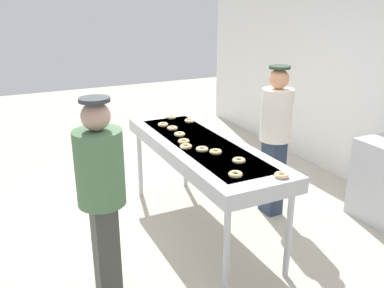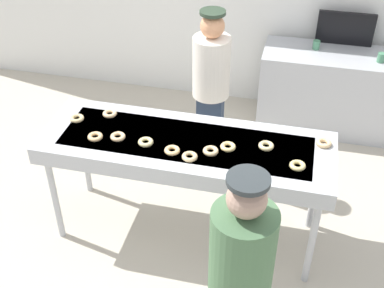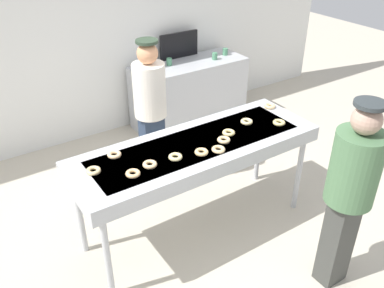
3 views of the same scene
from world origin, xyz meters
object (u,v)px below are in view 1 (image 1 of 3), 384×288
at_px(plain_donut_1, 171,117).
at_px(plain_donut_6, 216,152).
at_px(plain_donut_2, 235,174).
at_px(plain_donut_11, 281,175).
at_px(plain_donut_8, 184,141).
at_px(plain_donut_9, 163,125).
at_px(plain_donut_4, 189,121).
at_px(plain_donut_0, 239,160).
at_px(plain_donut_3, 172,128).
at_px(plain_donut_10, 180,134).
at_px(plain_donut_5, 186,146).
at_px(customer_waiting, 101,188).
at_px(worker_baker, 275,132).
at_px(fryer_conveyor, 202,150).
at_px(plain_donut_7, 202,149).

distance_m(plain_donut_1, plain_donut_6, 1.30).
bearing_deg(plain_donut_2, plain_donut_11, 61.40).
height_order(plain_donut_8, plain_donut_9, same).
bearing_deg(plain_donut_4, plain_donut_2, -12.10).
height_order(plain_donut_6, plain_donut_11, same).
distance_m(plain_donut_4, plain_donut_11, 1.77).
relative_size(plain_donut_0, plain_donut_3, 1.00).
bearing_deg(plain_donut_10, plain_donut_5, -15.03).
relative_size(plain_donut_8, customer_waiting, 0.07).
distance_m(plain_donut_10, worker_baker, 1.07).
relative_size(fryer_conveyor, plain_donut_4, 19.41).
distance_m(plain_donut_1, plain_donut_4, 0.27).
bearing_deg(plain_donut_10, plain_donut_3, 175.55).
bearing_deg(plain_donut_9, plain_donut_11, 10.63).
relative_size(plain_donut_1, plain_donut_8, 1.00).
bearing_deg(plain_donut_8, plain_donut_11, 17.97).
bearing_deg(plain_donut_11, plain_donut_1, -176.59).
distance_m(plain_donut_0, plain_donut_10, 0.94).
xyz_separation_m(plain_donut_10, plain_donut_11, (1.35, 0.31, 0.00)).
bearing_deg(plain_donut_9, plain_donut_5, -5.67).
bearing_deg(fryer_conveyor, plain_donut_8, -111.50).
bearing_deg(worker_baker, plain_donut_1, 33.06).
distance_m(plain_donut_1, plain_donut_9, 0.33).
relative_size(plain_donut_6, plain_donut_11, 1.00).
relative_size(plain_donut_5, plain_donut_11, 1.00).
distance_m(plain_donut_1, plain_donut_10, 0.69).
height_order(fryer_conveyor, plain_donut_4, plain_donut_4).
bearing_deg(plain_donut_1, plain_donut_2, -6.55).
bearing_deg(plain_donut_3, plain_donut_4, 121.30).
distance_m(plain_donut_2, plain_donut_8, 0.94).
height_order(plain_donut_2, plain_donut_3, same).
height_order(plain_donut_3, plain_donut_9, same).
distance_m(plain_donut_5, plain_donut_8, 0.16).
bearing_deg(fryer_conveyor, plain_donut_7, -26.39).
bearing_deg(plain_donut_11, plain_donut_7, -160.06).
bearing_deg(fryer_conveyor, plain_donut_1, 175.58).
bearing_deg(worker_baker, plain_donut_5, 85.76).
bearing_deg(customer_waiting, plain_donut_6, 115.28).
distance_m(plain_donut_9, plain_donut_10, 0.41).
height_order(plain_donut_6, plain_donut_9, same).
height_order(plain_donut_3, plain_donut_4, same).
bearing_deg(plain_donut_4, plain_donut_5, -27.80).
distance_m(plain_donut_4, plain_donut_6, 1.08).
relative_size(plain_donut_7, plain_donut_9, 1.00).
bearing_deg(plain_donut_10, plain_donut_1, 164.13).
relative_size(plain_donut_5, plain_donut_8, 1.00).
height_order(plain_donut_0, plain_donut_1, same).
distance_m(plain_donut_2, plain_donut_7, 0.66).
relative_size(plain_donut_6, customer_waiting, 0.07).
distance_m(plain_donut_3, plain_donut_9, 0.18).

